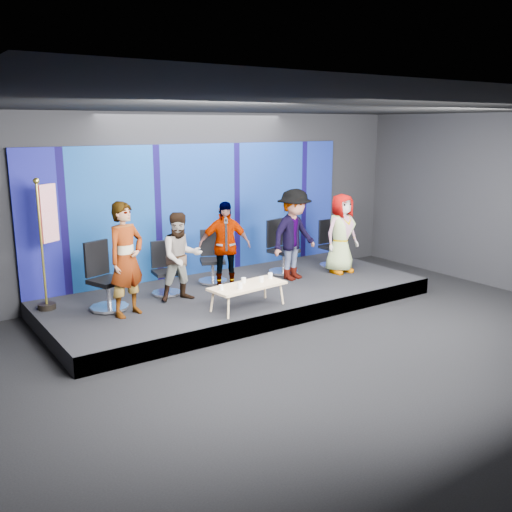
% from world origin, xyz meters
% --- Properties ---
extents(ground, '(10.00, 10.00, 0.00)m').
position_xyz_m(ground, '(0.00, 0.00, 0.00)').
color(ground, black).
rests_on(ground, ground).
extents(room_walls, '(10.02, 8.02, 3.51)m').
position_xyz_m(room_walls, '(0.00, 0.00, 2.43)').
color(room_walls, black).
rests_on(room_walls, ground).
extents(riser, '(7.00, 3.00, 0.30)m').
position_xyz_m(riser, '(0.00, 2.50, 0.15)').
color(riser, black).
rests_on(riser, ground).
extents(backdrop, '(7.00, 0.08, 2.60)m').
position_xyz_m(backdrop, '(0.00, 3.95, 1.60)').
color(backdrop, '#120860').
rests_on(backdrop, riser).
extents(chair_a, '(0.81, 0.81, 1.12)m').
position_xyz_m(chair_a, '(-2.41, 2.72, 0.67)').
color(chair_a, silver).
rests_on(chair_a, riser).
extents(panelist_a, '(0.77, 0.63, 1.82)m').
position_xyz_m(panelist_a, '(-2.23, 2.25, 1.21)').
color(panelist_a, black).
rests_on(panelist_a, riser).
extents(chair_b, '(0.60, 0.60, 0.94)m').
position_xyz_m(chair_b, '(-1.24, 2.96, 0.61)').
color(chair_b, silver).
rests_on(chair_b, riser).
extents(panelist_b, '(0.82, 0.68, 1.53)m').
position_xyz_m(panelist_b, '(-1.16, 2.47, 1.07)').
color(panelist_b, black).
rests_on(panelist_b, riser).
extents(chair_c, '(0.74, 0.74, 1.00)m').
position_xyz_m(chair_c, '(-0.15, 3.18, 0.63)').
color(chair_c, silver).
rests_on(chair_c, riser).
extents(panelist_c, '(1.03, 0.74, 1.62)m').
position_xyz_m(panelist_c, '(-0.17, 2.68, 1.11)').
color(panelist_c, black).
rests_on(panelist_c, riser).
extents(chair_d, '(0.73, 0.73, 1.09)m').
position_xyz_m(chair_d, '(1.36, 2.98, 0.66)').
color(chair_d, silver).
rests_on(chair_d, riser).
extents(panelist_d, '(1.26, 0.89, 1.77)m').
position_xyz_m(panelist_d, '(1.28, 2.48, 1.19)').
color(panelist_d, black).
rests_on(panelist_d, riser).
extents(chair_e, '(0.58, 0.58, 1.00)m').
position_xyz_m(chair_e, '(2.57, 2.83, 0.63)').
color(chair_e, silver).
rests_on(chair_e, riser).
extents(panelist_e, '(0.81, 0.54, 1.62)m').
position_xyz_m(panelist_e, '(2.40, 2.36, 1.11)').
color(panelist_e, black).
rests_on(panelist_e, riser).
extents(coffee_table, '(1.34, 0.68, 0.40)m').
position_xyz_m(coffee_table, '(-0.47, 1.47, 0.67)').
color(coffee_table, tan).
rests_on(coffee_table, riser).
extents(mug_a, '(0.07, 0.07, 0.08)m').
position_xyz_m(mug_a, '(-0.98, 1.46, 0.74)').
color(mug_a, white).
rests_on(mug_a, coffee_table).
extents(mug_b, '(0.08, 0.08, 0.10)m').
position_xyz_m(mug_b, '(-0.69, 1.35, 0.75)').
color(mug_b, white).
rests_on(mug_b, coffee_table).
extents(mug_c, '(0.08, 0.08, 0.09)m').
position_xyz_m(mug_c, '(-0.46, 1.60, 0.74)').
color(mug_c, white).
rests_on(mug_c, coffee_table).
extents(mug_d, '(0.08, 0.08, 0.09)m').
position_xyz_m(mug_d, '(-0.19, 1.47, 0.75)').
color(mug_d, white).
rests_on(mug_d, coffee_table).
extents(mug_e, '(0.08, 0.08, 0.09)m').
position_xyz_m(mug_e, '(0.08, 1.59, 0.75)').
color(mug_e, white).
rests_on(mug_e, coffee_table).
extents(flag_stand, '(0.47, 0.33, 2.16)m').
position_xyz_m(flag_stand, '(-3.13, 3.33, 1.44)').
color(flag_stand, black).
rests_on(flag_stand, riser).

